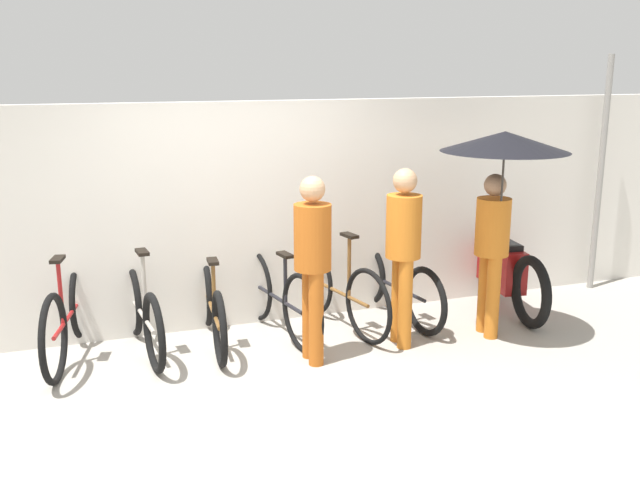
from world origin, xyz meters
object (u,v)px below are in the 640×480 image
Objects in this scene: parked_bicycle_2 at (212,307)px; pedestrian_leading at (313,256)px; parked_bicycle_0 at (68,315)px; parked_bicycle_4 at (339,290)px; parked_bicycle_5 at (394,284)px; motorcycle at (501,269)px; pedestrian_center at (403,244)px; pedestrian_trailing at (501,171)px; parked_bicycle_3 at (277,296)px; parked_bicycle_1 at (142,313)px.

pedestrian_leading is at bearing -128.65° from parked_bicycle_2.
parked_bicycle_0 reaches higher than parked_bicycle_4.
pedestrian_leading is at bearing -98.29° from parked_bicycle_0.
parked_bicycle_4 is 0.98× the size of parked_bicycle_5.
motorcycle is at bearing -163.13° from pedestrian_leading.
parked_bicycle_4 is 0.93m from pedestrian_center.
pedestrian_leading reaches higher than parked_bicycle_5.
pedestrian_center is at bearing -2.05° from pedestrian_trailing.
parked_bicycle_3 reaches higher than motorcycle.
parked_bicycle_0 is 1.02× the size of parked_bicycle_2.
parked_bicycle_2 is at bearing -81.04° from parked_bicycle_0.
parked_bicycle_4 is at bearing -85.33° from parked_bicycle_2.
parked_bicycle_5 is 1.05× the size of pedestrian_leading.
pedestrian_center reaches higher than parked_bicycle_0.
parked_bicycle_1 is 3.75m from motorcycle.
motorcycle is (1.48, 0.62, -0.55)m from pedestrian_center.
pedestrian_trailing reaches higher than parked_bicycle_4.
parked_bicycle_3 is at bearing 84.41° from parked_bicycle_5.
parked_bicycle_5 is (1.26, 0.05, -0.03)m from parked_bicycle_3.
pedestrian_center is at bearing -132.14° from parked_bicycle_3.
parked_bicycle_0 is 1.88m from parked_bicycle_3.
parked_bicycle_1 is 0.95× the size of parked_bicycle_5.
parked_bicycle_1 is 0.96× the size of parked_bicycle_3.
parked_bicycle_5 is at bearing 95.60° from motorcycle.
motorcycle is at bearing -77.77° from parked_bicycle_0.
parked_bicycle_5 reaches higher than parked_bicycle_4.
parked_bicycle_1 is 1.88m from parked_bicycle_4.
parked_bicycle_2 is 1.89m from parked_bicycle_5.
parked_bicycle_5 is at bearing -98.28° from parked_bicycle_3.
pedestrian_center reaches higher than parked_bicycle_2.
motorcycle is at bearing -85.31° from parked_bicycle_2.
pedestrian_center reaches higher than parked_bicycle_1.
pedestrian_trailing is at bearing 178.15° from pedestrian_leading.
pedestrian_leading reaches higher than motorcycle.
parked_bicycle_4 is at bearing -125.84° from pedestrian_leading.
parked_bicycle_3 reaches higher than parked_bicycle_1.
parked_bicycle_3 reaches higher than parked_bicycle_0.
motorcycle is at bearing -119.99° from pedestrian_trailing.
pedestrian_trailing is (0.88, -0.15, 0.64)m from pedestrian_center.
pedestrian_leading reaches higher than parked_bicycle_0.
parked_bicycle_3 is 0.87× the size of pedestrian_trailing.
parked_bicycle_1 is 1.26m from parked_bicycle_3.
parked_bicycle_0 is at bearing -21.37° from pedestrian_leading.
parked_bicycle_4 reaches higher than parked_bicycle_2.
parked_bicycle_2 is 0.63m from parked_bicycle_3.
parked_bicycle_1 is at bearing 97.87° from motorcycle.
motorcycle is at bearing -95.36° from parked_bicycle_1.
parked_bicycle_0 is at bearing 76.21° from parked_bicycle_4.
parked_bicycle_4 is at bearing -95.69° from parked_bicycle_1.
pedestrian_leading is at bearing 115.95° from parked_bicycle_5.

